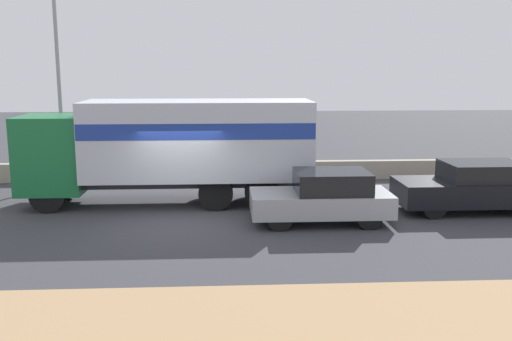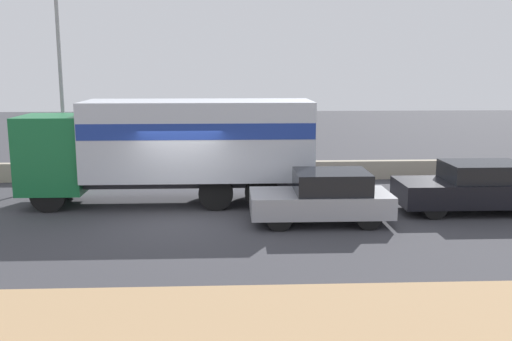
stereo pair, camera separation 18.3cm
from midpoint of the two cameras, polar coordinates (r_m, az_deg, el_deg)
ground_plane at (r=16.57m, az=-7.96°, el=-5.03°), size 80.00×80.00×0.00m
dirt_shoulder_foreground at (r=9.92m, az=-11.41°, el=-15.94°), size 60.00×4.12×0.04m
stone_wall_backdrop at (r=22.26m, az=-6.76°, el=-0.07°), size 60.00×0.35×0.72m
street_lamp at (r=22.35m, az=-19.43°, el=9.96°), size 0.56×0.28×7.74m
box_truck at (r=18.24m, az=-8.35°, el=2.75°), size 9.11×2.43×3.31m
car_hatchback at (r=16.19m, az=6.47°, el=-2.65°), size 3.93×1.76×1.49m
car_sedan_second at (r=18.53m, az=20.65°, el=-1.52°), size 4.46×1.84×1.52m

